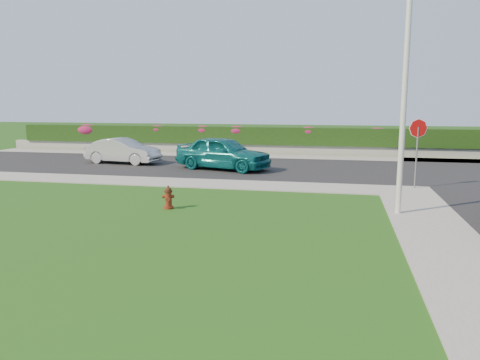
% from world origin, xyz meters
% --- Properties ---
extents(ground, '(120.00, 120.00, 0.00)m').
position_xyz_m(ground, '(0.00, 0.00, 0.00)').
color(ground, black).
rests_on(ground, ground).
extents(street_far, '(26.00, 8.00, 0.04)m').
position_xyz_m(street_far, '(-5.00, 14.00, 0.02)').
color(street_far, black).
rests_on(street_far, ground).
extents(sidewalk_far, '(24.00, 2.00, 0.04)m').
position_xyz_m(sidewalk_far, '(-6.00, 9.00, 0.02)').
color(sidewalk_far, gray).
rests_on(sidewalk_far, ground).
extents(curb_corner, '(2.00, 2.00, 0.04)m').
position_xyz_m(curb_corner, '(7.00, 9.00, 0.02)').
color(curb_corner, gray).
rests_on(curb_corner, ground).
extents(sidewalk_beyond, '(34.00, 2.00, 0.04)m').
position_xyz_m(sidewalk_beyond, '(-1.00, 19.00, 0.02)').
color(sidewalk_beyond, gray).
rests_on(sidewalk_beyond, ground).
extents(retaining_wall, '(34.00, 0.40, 0.60)m').
position_xyz_m(retaining_wall, '(-1.00, 20.50, 0.30)').
color(retaining_wall, gray).
rests_on(retaining_wall, ground).
extents(hedge, '(32.00, 0.90, 1.10)m').
position_xyz_m(hedge, '(-1.00, 20.60, 1.15)').
color(hedge, black).
rests_on(hedge, retaining_wall).
extents(fire_hydrant, '(0.38, 0.36, 0.72)m').
position_xyz_m(fire_hydrant, '(-0.59, 4.50, 0.34)').
color(fire_hydrant, '#59120D').
rests_on(fire_hydrant, ground).
extents(sedan_teal, '(5.06, 3.18, 1.61)m').
position_xyz_m(sedan_teal, '(-0.96, 12.97, 0.84)').
color(sedan_teal, '#0D5E63').
rests_on(sedan_teal, street_far).
extents(sedan_silver, '(4.16, 1.88, 1.32)m').
position_xyz_m(sedan_silver, '(-6.74, 14.06, 0.70)').
color(sedan_silver, '#AEB2B6').
rests_on(sedan_silver, street_far).
extents(utility_pole, '(0.16, 0.16, 6.53)m').
position_xyz_m(utility_pole, '(6.29, 5.20, 3.27)').
color(utility_pole, silver).
rests_on(utility_pole, ground).
extents(stop_sign, '(0.69, 0.26, 2.67)m').
position_xyz_m(stop_sign, '(7.41, 9.60, 1.99)').
color(stop_sign, slate).
rests_on(stop_sign, ground).
extents(flower_clump_a, '(1.55, 1.00, 0.78)m').
position_xyz_m(flower_clump_a, '(-12.45, 20.50, 1.39)').
color(flower_clump_a, '#A61C53').
rests_on(flower_clump_a, hedge).
extents(flower_clump_b, '(1.15, 0.74, 0.58)m').
position_xyz_m(flower_clump_b, '(-7.32, 20.50, 1.47)').
color(flower_clump_b, '#A61C53').
rests_on(flower_clump_b, hedge).
extents(flower_clump_c, '(1.20, 0.77, 0.60)m').
position_xyz_m(flower_clump_c, '(-4.18, 20.50, 1.46)').
color(flower_clump_c, '#A61C53').
rests_on(flower_clump_c, hedge).
extents(flower_clump_d, '(1.25, 0.81, 0.63)m').
position_xyz_m(flower_clump_d, '(-1.92, 20.50, 1.45)').
color(flower_clump_d, '#A61C53').
rests_on(flower_clump_d, hedge).
extents(flower_clump_e, '(1.17, 0.75, 0.58)m').
position_xyz_m(flower_clump_e, '(2.64, 20.50, 1.47)').
color(flower_clump_e, '#A61C53').
rests_on(flower_clump_e, hedge).
extents(flower_clump_f, '(1.05, 0.67, 0.52)m').
position_xyz_m(flower_clump_f, '(6.78, 20.50, 1.49)').
color(flower_clump_f, '#A61C53').
rests_on(flower_clump_f, hedge).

